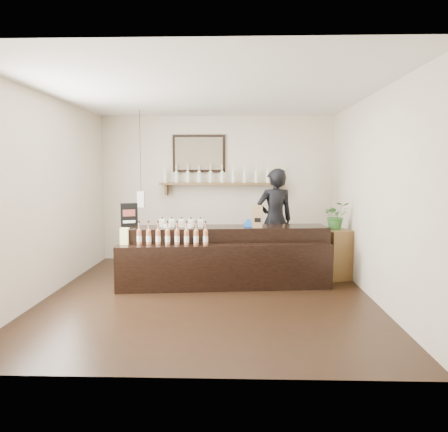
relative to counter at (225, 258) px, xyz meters
name	(u,v)px	position (x,y,z in m)	size (l,w,h in m)	color
ground	(209,295)	(-0.20, -0.58, -0.42)	(5.00, 5.00, 0.00)	black
room_shell	(209,174)	(-0.20, -0.58, 1.29)	(5.00, 5.00, 5.00)	beige
back_wall_decor	(209,170)	(-0.36, 1.79, 1.34)	(2.66, 0.96, 1.69)	brown
counter	(225,258)	(0.00, 0.00, 0.00)	(3.21, 1.17, 1.04)	black
promo_sign	(129,215)	(-1.48, 0.06, 0.65)	(0.25, 0.12, 0.37)	black
paper_bag	(257,216)	(0.50, 0.03, 0.64)	(0.17, 0.13, 0.34)	#A37E4F
tape_dispenser	(249,224)	(0.37, 0.11, 0.51)	(0.15, 0.07, 0.12)	blue
side_cabinet	(335,254)	(1.80, 0.48, -0.02)	(0.56, 0.65, 0.80)	brown
potted_plant	(336,216)	(1.80, 0.48, 0.61)	(0.40, 0.35, 0.45)	#30692A
shopkeeper	(275,213)	(0.85, 0.97, 0.59)	(0.74, 0.48, 2.02)	black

